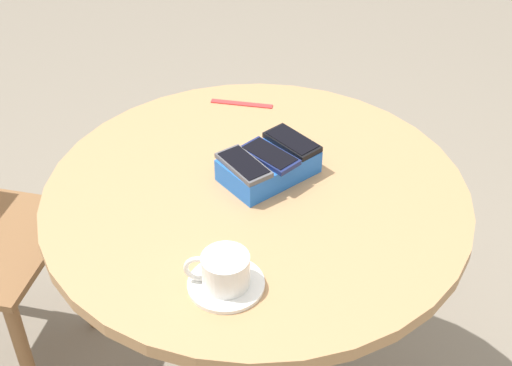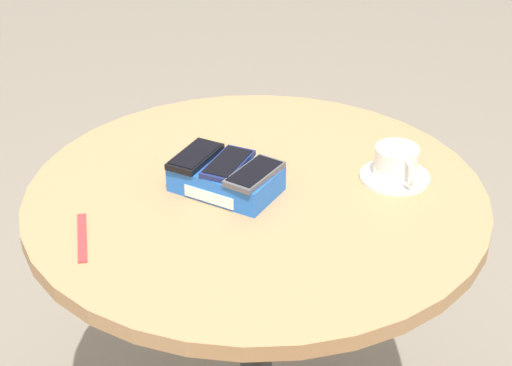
{
  "view_description": "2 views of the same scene",
  "coord_description": "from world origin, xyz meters",
  "px_view_note": "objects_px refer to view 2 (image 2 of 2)",
  "views": [
    {
      "loc": [
        0.63,
        0.99,
        1.68
      ],
      "look_at": [
        0.0,
        0.0,
        0.77
      ],
      "focal_mm": 50.0,
      "sensor_mm": 36.0,
      "label": 1
    },
    {
      "loc": [
        0.84,
        -1.15,
        1.61
      ],
      "look_at": [
        0.0,
        0.0,
        0.77
      ],
      "focal_mm": 60.0,
      "sensor_mm": 36.0,
      "label": 2
    }
  ],
  "objects_px": {
    "round_table": "(256,250)",
    "lanyard_strap": "(82,237)",
    "phone_black": "(195,156)",
    "saucer": "(395,177)",
    "phone_navy": "(228,164)",
    "phone_box": "(226,179)",
    "coffee_cup": "(397,162)",
    "phone_gray": "(255,174)"
  },
  "relations": [
    {
      "from": "round_table",
      "to": "lanyard_strap",
      "type": "relative_size",
      "value": 5.8
    },
    {
      "from": "phone_black",
      "to": "saucer",
      "type": "relative_size",
      "value": 0.96
    },
    {
      "from": "phone_navy",
      "to": "saucer",
      "type": "height_order",
      "value": "phone_navy"
    },
    {
      "from": "phone_box",
      "to": "coffee_cup",
      "type": "relative_size",
      "value": 1.97
    },
    {
      "from": "round_table",
      "to": "saucer",
      "type": "bearing_deg",
      "value": 46.66
    },
    {
      "from": "phone_black",
      "to": "saucer",
      "type": "bearing_deg",
      "value": 38.17
    },
    {
      "from": "phone_black",
      "to": "round_table",
      "type": "bearing_deg",
      "value": 18.66
    },
    {
      "from": "phone_gray",
      "to": "lanyard_strap",
      "type": "height_order",
      "value": "phone_gray"
    },
    {
      "from": "phone_navy",
      "to": "round_table",
      "type": "bearing_deg",
      "value": 26.13
    },
    {
      "from": "round_table",
      "to": "saucer",
      "type": "xyz_separation_m",
      "value": [
        0.19,
        0.2,
        0.14
      ]
    },
    {
      "from": "phone_box",
      "to": "saucer",
      "type": "xyz_separation_m",
      "value": [
        0.24,
        0.23,
        -0.02
      ]
    },
    {
      "from": "saucer",
      "to": "lanyard_strap",
      "type": "height_order",
      "value": "saucer"
    },
    {
      "from": "saucer",
      "to": "phone_gray",
      "type": "bearing_deg",
      "value": -127.86
    },
    {
      "from": "saucer",
      "to": "coffee_cup",
      "type": "xyz_separation_m",
      "value": [
        0.0,
        -0.0,
        0.04
      ]
    },
    {
      "from": "phone_navy",
      "to": "phone_black",
      "type": "bearing_deg",
      "value": -167.17
    },
    {
      "from": "round_table",
      "to": "lanyard_strap",
      "type": "height_order",
      "value": "lanyard_strap"
    },
    {
      "from": "phone_box",
      "to": "lanyard_strap",
      "type": "relative_size",
      "value": 1.36
    },
    {
      "from": "phone_box",
      "to": "saucer",
      "type": "relative_size",
      "value": 1.5
    },
    {
      "from": "phone_gray",
      "to": "saucer",
      "type": "distance_m",
      "value": 0.3
    },
    {
      "from": "round_table",
      "to": "phone_navy",
      "type": "distance_m",
      "value": 0.2
    },
    {
      "from": "phone_gray",
      "to": "round_table",
      "type": "bearing_deg",
      "value": 120.79
    },
    {
      "from": "phone_black",
      "to": "coffee_cup",
      "type": "height_order",
      "value": "coffee_cup"
    },
    {
      "from": "phone_black",
      "to": "saucer",
      "type": "xyz_separation_m",
      "value": [
        0.31,
        0.24,
        -0.05
      ]
    },
    {
      "from": "phone_navy",
      "to": "saucer",
      "type": "distance_m",
      "value": 0.34
    },
    {
      "from": "phone_box",
      "to": "phone_black",
      "type": "height_order",
      "value": "phone_black"
    },
    {
      "from": "phone_gray",
      "to": "coffee_cup",
      "type": "xyz_separation_m",
      "value": [
        0.18,
        0.23,
        -0.02
      ]
    },
    {
      "from": "phone_box",
      "to": "coffee_cup",
      "type": "height_order",
      "value": "coffee_cup"
    },
    {
      "from": "phone_box",
      "to": "lanyard_strap",
      "type": "height_order",
      "value": "phone_box"
    },
    {
      "from": "phone_black",
      "to": "lanyard_strap",
      "type": "xyz_separation_m",
      "value": [
        -0.04,
        -0.27,
        -0.06
      ]
    },
    {
      "from": "saucer",
      "to": "phone_box",
      "type": "bearing_deg",
      "value": -136.18
    },
    {
      "from": "saucer",
      "to": "phone_black",
      "type": "bearing_deg",
      "value": -141.83
    },
    {
      "from": "saucer",
      "to": "round_table",
      "type": "bearing_deg",
      "value": -133.34
    },
    {
      "from": "saucer",
      "to": "lanyard_strap",
      "type": "distance_m",
      "value": 0.62
    },
    {
      "from": "phone_black",
      "to": "coffee_cup",
      "type": "relative_size",
      "value": 1.26
    },
    {
      "from": "phone_navy",
      "to": "phone_gray",
      "type": "xyz_separation_m",
      "value": [
        0.06,
        -0.0,
        0.0
      ]
    },
    {
      "from": "phone_black",
      "to": "phone_gray",
      "type": "bearing_deg",
      "value": 6.47
    },
    {
      "from": "phone_gray",
      "to": "coffee_cup",
      "type": "bearing_deg",
      "value": 51.62
    },
    {
      "from": "phone_black",
      "to": "phone_navy",
      "type": "xyz_separation_m",
      "value": [
        0.07,
        0.02,
        -0.0
      ]
    },
    {
      "from": "round_table",
      "to": "phone_black",
      "type": "height_order",
      "value": "phone_black"
    },
    {
      "from": "phone_navy",
      "to": "coffee_cup",
      "type": "relative_size",
      "value": 1.29
    },
    {
      "from": "phone_box",
      "to": "phone_navy",
      "type": "xyz_separation_m",
      "value": [
        0.0,
        0.01,
        0.03
      ]
    },
    {
      "from": "round_table",
      "to": "phone_navy",
      "type": "xyz_separation_m",
      "value": [
        -0.05,
        -0.02,
        0.2
      ]
    }
  ]
}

